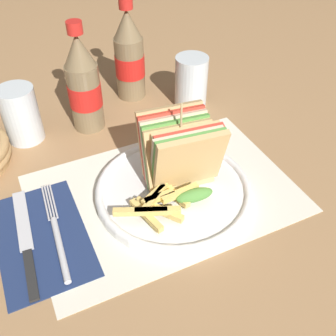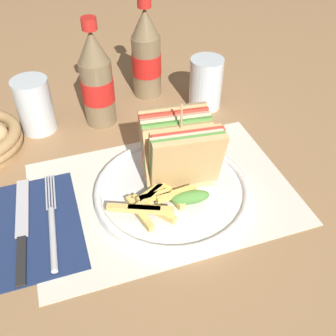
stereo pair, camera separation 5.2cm
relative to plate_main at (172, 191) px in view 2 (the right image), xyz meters
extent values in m
plane|color=#9E754C|center=(0.02, -0.02, -0.01)|extent=(4.00, 4.00, 0.00)
cube|color=silver|center=(-0.01, 0.01, -0.01)|extent=(0.40, 0.27, 0.00)
cylinder|color=white|center=(0.00, 0.00, 0.00)|extent=(0.24, 0.24, 0.01)
torus|color=white|center=(0.00, 0.00, 0.00)|extent=(0.24, 0.24, 0.01)
cube|color=tan|center=(0.02, -0.02, 0.06)|extent=(0.11, 0.05, 0.10)
cube|color=#518E3D|center=(0.02, -0.01, 0.06)|extent=(0.11, 0.05, 0.10)
cube|color=beige|center=(0.02, 0.00, 0.06)|extent=(0.11, 0.05, 0.10)
cube|color=red|center=(0.02, 0.01, 0.06)|extent=(0.11, 0.05, 0.10)
cube|color=tan|center=(0.02, 0.02, 0.05)|extent=(0.11, 0.05, 0.10)
ellipsoid|color=#518E3D|center=(0.01, -0.04, 0.02)|extent=(0.06, 0.03, 0.02)
cube|color=tan|center=(0.01, 0.01, 0.05)|extent=(0.11, 0.05, 0.10)
cube|color=#518E3D|center=(0.01, 0.02, 0.06)|extent=(0.11, 0.05, 0.10)
cube|color=beige|center=(0.02, 0.03, 0.06)|extent=(0.11, 0.05, 0.10)
cube|color=red|center=(0.02, 0.03, 0.06)|extent=(0.11, 0.05, 0.10)
cube|color=tan|center=(0.02, 0.04, 0.06)|extent=(0.11, 0.05, 0.10)
ellipsoid|color=#518E3D|center=(0.01, 0.01, 0.02)|extent=(0.06, 0.03, 0.02)
cylinder|color=tan|center=(0.02, 0.01, 0.08)|extent=(0.00, 0.00, 0.13)
cube|color=#E5C166|center=(-0.01, -0.02, 0.01)|extent=(0.02, 0.06, 0.01)
cube|color=#E5C166|center=(-0.04, -0.04, 0.01)|extent=(0.05, 0.07, 0.01)
cube|color=#E5C166|center=(-0.06, -0.04, 0.01)|extent=(0.02, 0.07, 0.01)
cube|color=#E5C166|center=(-0.04, -0.03, 0.02)|extent=(0.05, 0.04, 0.01)
cube|color=#E5C166|center=(-0.07, -0.04, 0.02)|extent=(0.07, 0.04, 0.01)
cube|color=#E5C166|center=(-0.03, -0.01, 0.02)|extent=(0.06, 0.04, 0.01)
cube|color=#E5C166|center=(-0.05, -0.05, 0.02)|extent=(0.06, 0.03, 0.01)
cube|color=#E5C166|center=(-0.03, -0.03, 0.02)|extent=(0.05, 0.01, 0.01)
cube|color=#E5C166|center=(0.00, -0.03, 0.02)|extent=(0.06, 0.01, 0.01)
cube|color=navy|center=(-0.20, 0.00, -0.01)|extent=(0.12, 0.19, 0.00)
cylinder|color=silver|center=(-0.18, -0.03, 0.00)|extent=(0.02, 0.11, 0.01)
cylinder|color=silver|center=(-0.18, 0.06, 0.00)|extent=(0.01, 0.07, 0.00)
cylinder|color=silver|center=(-0.18, 0.06, 0.00)|extent=(0.01, 0.07, 0.00)
cylinder|color=silver|center=(-0.17, 0.06, 0.00)|extent=(0.01, 0.07, 0.00)
cylinder|color=silver|center=(-0.17, 0.06, 0.00)|extent=(0.01, 0.07, 0.00)
cube|color=black|center=(-0.23, -0.05, 0.00)|extent=(0.02, 0.08, 0.00)
cube|color=silver|center=(-0.22, 0.04, 0.00)|extent=(0.03, 0.12, 0.00)
cylinder|color=#7A6647|center=(-0.06, 0.23, 0.05)|extent=(0.06, 0.06, 0.12)
cylinder|color=red|center=(-0.06, 0.23, 0.06)|extent=(0.06, 0.06, 0.04)
cone|color=#7A6647|center=(-0.06, 0.23, 0.14)|extent=(0.05, 0.05, 0.06)
cylinder|color=red|center=(-0.06, 0.23, 0.18)|extent=(0.03, 0.03, 0.02)
cylinder|color=#7A6647|center=(0.05, 0.30, 0.05)|extent=(0.06, 0.06, 0.12)
cylinder|color=red|center=(0.05, 0.30, 0.06)|extent=(0.06, 0.06, 0.04)
cone|color=#7A6647|center=(0.05, 0.30, 0.14)|extent=(0.05, 0.05, 0.06)
cylinder|color=red|center=(0.05, 0.30, 0.18)|extent=(0.03, 0.03, 0.02)
cylinder|color=silver|center=(0.15, 0.22, 0.04)|extent=(0.06, 0.06, 0.10)
cylinder|color=black|center=(0.15, 0.22, 0.02)|extent=(0.06, 0.06, 0.06)
cylinder|color=silver|center=(-0.18, 0.25, 0.04)|extent=(0.06, 0.06, 0.10)
camera|label=1|loc=(-0.19, -0.38, 0.42)|focal=42.00mm
camera|label=2|loc=(-0.14, -0.40, 0.42)|focal=42.00mm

